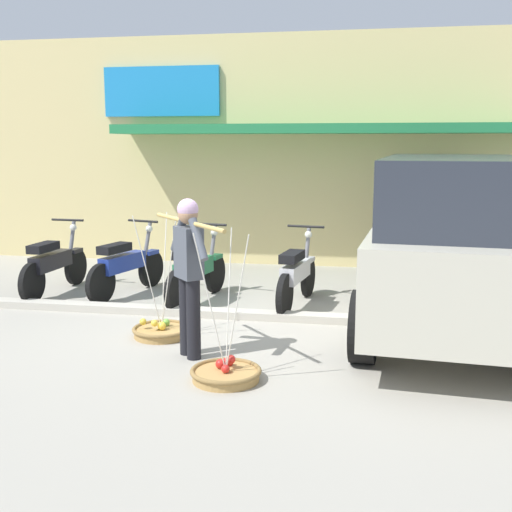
# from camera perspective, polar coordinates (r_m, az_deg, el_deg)

# --- Properties ---
(ground_plane) EXTENTS (90.00, 90.00, 0.00)m
(ground_plane) POSITION_cam_1_polar(r_m,az_deg,el_deg) (7.70, -3.39, -6.94)
(ground_plane) COLOR #9E998C
(sidewalk_curb) EXTENTS (20.00, 0.24, 0.10)m
(sidewalk_curb) POSITION_cam_1_polar(r_m,az_deg,el_deg) (8.34, -2.26, -5.23)
(sidewalk_curb) COLOR #BAB4A5
(sidewalk_curb) RESTS_ON ground
(fruit_vendor) EXTENTS (1.10, 1.27, 1.70)m
(fruit_vendor) POSITION_cam_1_polar(r_m,az_deg,el_deg) (6.67, -6.06, -0.98)
(fruit_vendor) COLOR black
(fruit_vendor) RESTS_ON ground
(fruit_basket_left_side) EXTENTS (0.69, 0.69, 1.45)m
(fruit_basket_left_side) POSITION_cam_1_polar(r_m,az_deg,el_deg) (6.21, -2.73, -10.45)
(fruit_basket_left_side) COLOR #B2894C
(fruit_basket_left_side) RESTS_ON ground
(fruit_basket_right_side) EXTENTS (0.69, 0.69, 1.45)m
(fruit_basket_right_side) POSITION_cam_1_polar(r_m,az_deg,el_deg) (7.62, -8.50, -6.63)
(fruit_basket_right_side) COLOR #B2894C
(fruit_basket_right_side) RESTS_ON ground
(motorcycle_nearest_shop) EXTENTS (0.54, 1.82, 1.09)m
(motorcycle_nearest_shop) POSITION_cam_1_polar(r_m,az_deg,el_deg) (10.05, -17.78, -0.70)
(motorcycle_nearest_shop) COLOR black
(motorcycle_nearest_shop) RESTS_ON ground
(motorcycle_second_in_row) EXTENTS (0.66, 1.78, 1.09)m
(motorcycle_second_in_row) POSITION_cam_1_polar(r_m,az_deg,el_deg) (9.66, -11.67, -0.85)
(motorcycle_second_in_row) COLOR black
(motorcycle_second_in_row) RESTS_ON ground
(motorcycle_third_in_row) EXTENTS (0.57, 1.80, 1.09)m
(motorcycle_third_in_row) POSITION_cam_1_polar(r_m,az_deg,el_deg) (9.10, -5.43, -1.36)
(motorcycle_third_in_row) COLOR black
(motorcycle_third_in_row) RESTS_ON ground
(motorcycle_end_of_row) EXTENTS (0.54, 1.81, 1.09)m
(motorcycle_end_of_row) POSITION_cam_1_polar(r_m,az_deg,el_deg) (8.82, 3.67, -1.69)
(motorcycle_end_of_row) COLOR black
(motorcycle_end_of_row) RESTS_ON ground
(parked_truck) EXTENTS (2.46, 4.94, 2.10)m
(parked_truck) POSITION_cam_1_polar(r_m,az_deg,el_deg) (7.91, 17.72, 1.46)
(parked_truck) COLOR beige
(parked_truck) RESTS_ON ground
(storefront_building) EXTENTS (13.00, 6.00, 4.20)m
(storefront_building) POSITION_cam_1_polar(r_m,az_deg,el_deg) (14.13, 6.50, 9.43)
(storefront_building) COLOR #DBC684
(storefront_building) RESTS_ON ground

